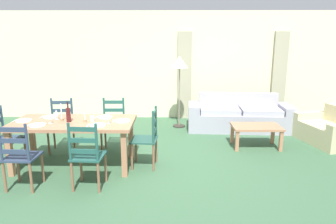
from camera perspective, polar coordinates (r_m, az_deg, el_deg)
The scene contains 34 objects.
ground_plane at distance 5.06m, azimuth -2.95°, elevation -10.09°, with size 9.60×9.60×0.02m, color #3A6142.
wall_far at distance 7.97m, azimuth -1.64°, elevation 8.61°, with size 9.60×0.16×2.70m, color beige.
curtain_panel_left at distance 7.86m, azimuth 3.07°, elevation 6.70°, with size 0.35×0.08×2.20m, color #B0A989.
curtain_panel_right at distance 8.32m, azimuth 19.92°, elevation 6.29°, with size 0.35×0.08×2.20m, color #B0A989.
dining_table at distance 5.06m, azimuth -17.17°, elevation -2.61°, with size 1.90×0.96×0.75m.
dining_chair_near_left at distance 4.61m, azimuth -25.77°, elevation -7.37°, with size 0.44×0.42×0.96m.
dining_chair_near_right at distance 4.31m, azimuth -14.81°, elevation -7.81°, with size 0.45×0.43×0.96m.
dining_chair_far_left at distance 5.92m, azimuth -19.20°, elevation -2.36°, with size 0.45×0.43×0.96m.
dining_chair_far_right at distance 5.71m, azimuth -10.12°, elevation -2.38°, with size 0.42×0.40×0.96m.
dining_chair_head_west at distance 5.57m, azimuth -28.17°, elevation -4.18°, with size 0.43×0.45×0.96m.
dining_chair_head_east at distance 4.90m, azimuth -3.85°, elevation -4.82°, with size 0.43×0.45×0.96m.
dinner_plate_near_left at distance 4.97m, azimuth -23.05°, elevation -2.23°, with size 0.24×0.24×0.02m, color white.
fork_near_left at distance 5.03m, azimuth -24.61°, elevation -2.27°, with size 0.02×0.17×0.01m, color silver.
dinner_plate_near_right at distance 4.68m, azimuth -12.90°, elevation -2.39°, with size 0.24×0.24×0.02m, color white.
fork_near_right at distance 4.72m, azimuth -14.67°, elevation -2.44°, with size 0.02×0.17×0.01m, color silver.
dinner_plate_far_left at distance 5.42m, azimuth -20.99°, elevation -0.84°, with size 0.24×0.24×0.02m, color white.
fork_far_left at distance 5.47m, azimuth -22.45°, elevation -0.88°, with size 0.02×0.17×0.01m, color silver.
dinner_plate_far_right at distance 5.16m, azimuth -11.64°, elevation -0.90°, with size 0.24×0.24×0.02m, color white.
fork_far_right at distance 5.19m, azimuth -13.26°, elevation -0.95°, with size 0.02×0.17×0.01m, color silver.
dinner_plate_head_west at distance 5.33m, azimuth -25.26°, elevation -1.46°, with size 0.24×0.24×0.02m, color white.
fork_head_west at distance 5.40m, azimuth -26.69°, elevation -1.50°, with size 0.02×0.17×0.01m, color silver.
dinner_plate_head_east at distance 4.86m, azimuth -8.44°, elevation -1.64°, with size 0.24×0.24×0.02m, color white.
fork_head_east at distance 4.88m, azimuth -10.18°, elevation -1.70°, with size 0.02×0.17×0.01m, color silver.
wine_bottle at distance 5.00m, azimuth -18.02°, elevation -0.44°, with size 0.07×0.07×0.32m.
wine_glass_near_left at distance 5.00m, azimuth -21.05°, elevation -0.77°, with size 0.06×0.06×0.16m.
wine_glass_near_right at distance 4.74m, azimuth -11.03°, elevation -0.83°, with size 0.06×0.06×0.16m.
wine_glass_far_left at distance 5.22m, azimuth -20.05°, elevation -0.11°, with size 0.06×0.06×0.16m.
coffee_cup_primary at distance 4.93m, azimuth -13.89°, elevation -1.23°, with size 0.07×0.07×0.09m, color beige.
candle_tall at distance 5.10m, azimuth -19.16°, elevation -0.70°, with size 0.05×0.05×0.28m.
candle_short at distance 4.94m, azimuth -15.19°, elevation -1.35°, with size 0.05×0.05×0.15m.
couch at distance 7.17m, azimuth 12.99°, elevation -0.83°, with size 2.32×0.92×0.80m.
coffee_table at distance 6.03m, azimuth 16.06°, elevation -3.05°, with size 0.90×0.56×0.42m.
armchair_upholstered at distance 6.87m, azimuth 27.96°, elevation -3.06°, with size 1.05×1.31×0.72m.
standing_lamp at distance 7.00m, azimuth 2.15°, elevation 8.46°, with size 0.40×0.40×1.64m.
Camera 1 is at (0.30, -4.64, 2.00)m, focal length 32.82 mm.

